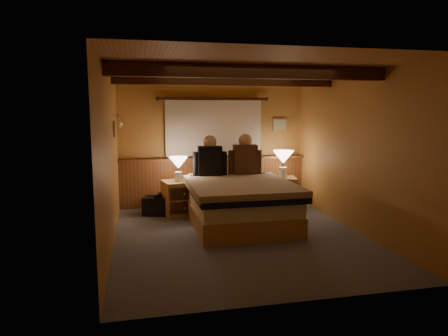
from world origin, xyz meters
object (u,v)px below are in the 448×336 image
object	(u,v)px
bed	(239,202)
nightstand_right	(282,192)
nightstand_left	(180,198)
person_left	(210,159)
lamp_left	(178,164)
duffel_bag	(159,205)
lamp_right	(283,159)
person_right	(245,157)

from	to	relation	value
bed	nightstand_right	xyz separation A→B (m)	(1.11, 1.00, -0.08)
nightstand_left	person_left	size ratio (longest dim) A/B	0.88
bed	nightstand_right	bearing A→B (deg)	41.87
lamp_left	duffel_bag	size ratio (longest dim) A/B	0.71
bed	nightstand_left	distance (m)	1.18
lamp_left	person_left	world-z (taller)	person_left
nightstand_right	lamp_right	bearing A→B (deg)	-65.20
lamp_right	person_left	xyz separation A→B (m)	(-1.46, -0.26, 0.07)
nightstand_right	duffel_bag	size ratio (longest dim) A/B	0.99
nightstand_left	person_left	world-z (taller)	person_left
nightstand_left	duffel_bag	size ratio (longest dim) A/B	1.06
nightstand_left	duffel_bag	bearing A→B (deg)	154.76
lamp_right	person_left	distance (m)	1.48
nightstand_right	person_left	world-z (taller)	person_left
nightstand_left	person_right	world-z (taller)	person_right
lamp_left	duffel_bag	world-z (taller)	lamp_left
person_left	duffel_bag	xyz separation A→B (m)	(-0.89, 0.16, -0.83)
lamp_right	duffel_bag	xyz separation A→B (m)	(-2.35, -0.10, -0.76)
lamp_left	person_right	distance (m)	1.20
nightstand_left	lamp_left	size ratio (longest dim) A/B	1.50
lamp_left	person_left	xyz separation A→B (m)	(0.55, -0.04, 0.08)
person_right	duffel_bag	bearing A→B (deg)	-179.78
nightstand_left	person_left	bearing A→B (deg)	-18.96
lamp_left	person_left	size ratio (longest dim) A/B	0.59
nightstand_left	lamp_left	bearing A→B (deg)	-133.68
nightstand_left	lamp_right	world-z (taller)	lamp_right
nightstand_left	person_right	size ratio (longest dim) A/B	0.86
nightstand_right	person_left	distance (m)	1.64
bed	lamp_right	xyz separation A→B (m)	(1.11, 0.98, 0.56)
nightstand_left	person_right	bearing A→B (deg)	-13.40
lamp_left	lamp_right	distance (m)	2.02
bed	person_right	size ratio (longest dim) A/B	2.78
bed	nightstand_left	bearing A→B (deg)	137.71
nightstand_left	lamp_left	xyz separation A→B (m)	(-0.02, -0.03, 0.61)
bed	lamp_left	xyz separation A→B (m)	(-0.90, 0.76, 0.54)
bed	nightstand_right	world-z (taller)	bed
duffel_bag	person_right	bearing A→B (deg)	12.91
person_left	duffel_bag	bearing A→B (deg)	173.85
lamp_right	person_right	distance (m)	0.85
nightstand_left	lamp_right	size ratio (longest dim) A/B	1.25
lamp_left	nightstand_right	bearing A→B (deg)	6.92
nightstand_left	person_left	distance (m)	0.87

